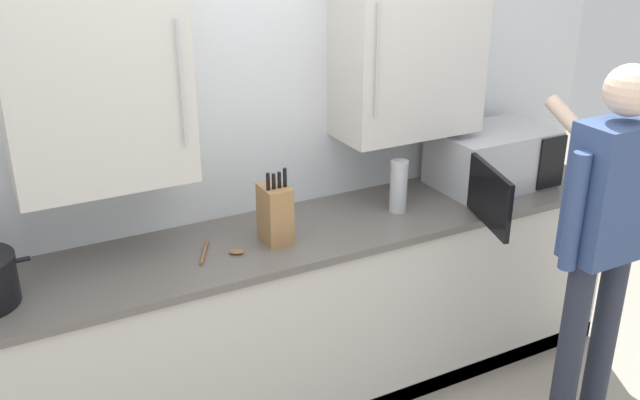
{
  "coord_description": "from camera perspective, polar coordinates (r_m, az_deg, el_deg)",
  "views": [
    {
      "loc": [
        -1.21,
        -1.84,
        2.28
      ],
      "look_at": [
        0.15,
        0.71,
        1.05
      ],
      "focal_mm": 40.43,
      "sensor_mm": 36.0,
      "label": 1
    }
  ],
  "objects": [
    {
      "name": "microwave_oven",
      "position": [
        3.75,
        13.22,
        3.16
      ],
      "size": [
        0.72,
        0.8,
        0.29
      ],
      "color": "#B7BABF",
      "rests_on": "counter_unit"
    },
    {
      "name": "person_figure",
      "position": [
        3.14,
        21.58,
        -2.27
      ],
      "size": [
        0.44,
        0.64,
        1.71
      ],
      "color": "#282D3D",
      "rests_on": "ground_plane"
    },
    {
      "name": "back_wall_tiled",
      "position": [
        3.24,
        -5.24,
        8.32
      ],
      "size": [
        3.94,
        0.44,
        2.83
      ],
      "color": "silver",
      "rests_on": "ground_plane"
    },
    {
      "name": "thermos_flask",
      "position": [
        3.38,
        6.24,
        1.11
      ],
      "size": [
        0.09,
        0.09,
        0.25
      ],
      "color": "#B7BABF",
      "rests_on": "counter_unit"
    },
    {
      "name": "knife_block",
      "position": [
        3.06,
        -3.57,
        -1.09
      ],
      "size": [
        0.11,
        0.15,
        0.34
      ],
      "color": "#A37547",
      "rests_on": "counter_unit"
    },
    {
      "name": "counter_unit",
      "position": [
        3.4,
        -2.65,
        -9.6
      ],
      "size": [
        3.51,
        0.61,
        0.9
      ],
      "color": "beige",
      "rests_on": "ground_plane"
    },
    {
      "name": "wooden_spoon",
      "position": [
        3.03,
        -7.82,
        -4.08
      ],
      "size": [
        0.21,
        0.19,
        0.02
      ],
      "color": "brown",
      "rests_on": "counter_unit"
    }
  ]
}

